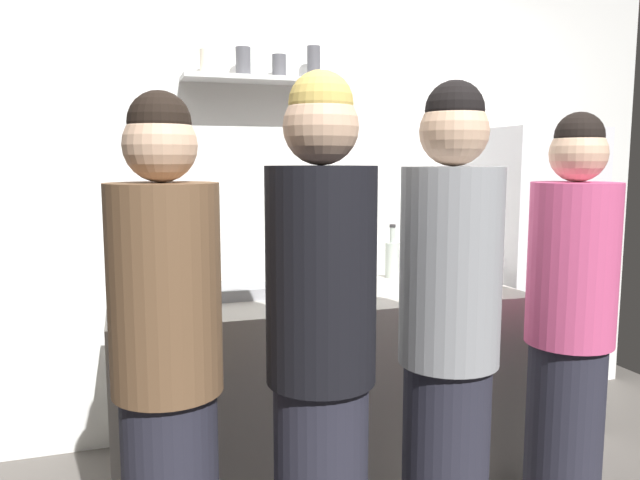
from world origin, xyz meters
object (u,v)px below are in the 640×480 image
(baking_pan, at_px, (230,291))
(person_brown_jacket, at_px, (168,376))
(refrigerator, at_px, (526,278))
(utensil_holder, at_px, (433,279))
(wine_bottle_green_glass, at_px, (289,269))
(person_grey_hoodie, at_px, (448,347))
(water_bottle_plastic, at_px, (434,266))
(person_pink_top, at_px, (569,332))
(person_blonde, at_px, (321,364))
(wine_bottle_pale_glass, at_px, (392,258))

(baking_pan, distance_m, person_brown_jacket, 0.87)
(refrigerator, xyz_separation_m, utensil_holder, (-0.87, -0.48, 0.13))
(wine_bottle_green_glass, height_order, person_grey_hoodie, person_grey_hoodie)
(water_bottle_plastic, height_order, person_pink_top, person_pink_top)
(refrigerator, bearing_deg, water_bottle_plastic, -157.37)
(wine_bottle_green_glass, xyz_separation_m, water_bottle_plastic, (0.73, -0.03, -0.02))
(person_pink_top, bearing_deg, person_grey_hoodie, -132.28)
(refrigerator, height_order, wine_bottle_green_glass, refrigerator)
(person_grey_hoodie, height_order, person_pink_top, person_grey_hoodie)
(person_blonde, bearing_deg, person_brown_jacket, -132.74)
(baking_pan, xyz_separation_m, person_brown_jacket, (-0.33, -0.80, -0.08))
(utensil_holder, bearing_deg, water_bottle_plastic, 60.10)
(wine_bottle_pale_glass, height_order, water_bottle_plastic, wine_bottle_pale_glass)
(utensil_holder, height_order, person_grey_hoodie, person_grey_hoodie)
(refrigerator, xyz_separation_m, wine_bottle_green_glass, (-1.51, -0.30, 0.18))
(person_grey_hoodie, distance_m, person_brown_jacket, 0.93)
(refrigerator, bearing_deg, person_grey_hoodie, -135.19)
(refrigerator, relative_size, person_grey_hoodie, 0.96)
(water_bottle_plastic, relative_size, person_pink_top, 0.13)
(refrigerator, xyz_separation_m, baking_pan, (-1.77, -0.28, 0.09))
(baking_pan, bearing_deg, wine_bottle_pale_glass, 12.52)
(baking_pan, relative_size, person_grey_hoodie, 0.19)
(water_bottle_plastic, xyz_separation_m, person_brown_jacket, (-1.33, -0.76, -0.15))
(refrigerator, xyz_separation_m, wine_bottle_pale_glass, (-0.89, -0.08, 0.17))
(baking_pan, xyz_separation_m, wine_bottle_green_glass, (0.27, -0.02, 0.09))
(water_bottle_plastic, bearing_deg, person_blonde, -134.49)
(utensil_holder, distance_m, wine_bottle_pale_glass, 0.40)
(wine_bottle_pale_glass, bearing_deg, baking_pan, -167.48)
(baking_pan, distance_m, wine_bottle_green_glass, 0.28)
(refrigerator, bearing_deg, wine_bottle_pale_glass, -174.83)
(refrigerator, relative_size, person_blonde, 0.95)
(person_grey_hoodie, bearing_deg, utensil_holder, -46.24)
(wine_bottle_green_glass, distance_m, person_brown_jacket, 1.00)
(wine_bottle_pale_glass, bearing_deg, wine_bottle_green_glass, -160.55)
(utensil_holder, relative_size, person_brown_jacket, 0.12)
(water_bottle_plastic, height_order, person_blonde, person_blonde)
(wine_bottle_pale_glass, height_order, person_brown_jacket, person_brown_jacket)
(person_grey_hoodie, bearing_deg, person_brown_jacket, 62.44)
(wine_bottle_pale_glass, distance_m, person_pink_top, 1.01)
(water_bottle_plastic, height_order, person_brown_jacket, person_brown_jacket)
(utensil_holder, bearing_deg, person_brown_jacket, -154.20)
(wine_bottle_pale_glass, height_order, person_pink_top, person_pink_top)
(person_blonde, distance_m, person_brown_jacket, 0.48)
(water_bottle_plastic, height_order, person_grey_hoodie, person_grey_hoodie)
(baking_pan, bearing_deg, refrigerator, 8.86)
(wine_bottle_green_glass, distance_m, person_blonde, 0.94)
(baking_pan, xyz_separation_m, person_pink_top, (1.22, -0.74, -0.10))
(person_pink_top, bearing_deg, wine_bottle_pale_glass, 144.00)
(utensil_holder, xyz_separation_m, wine_bottle_pale_glass, (-0.02, 0.40, 0.04))
(wine_bottle_pale_glass, xyz_separation_m, person_blonde, (-0.76, -1.13, -0.13))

